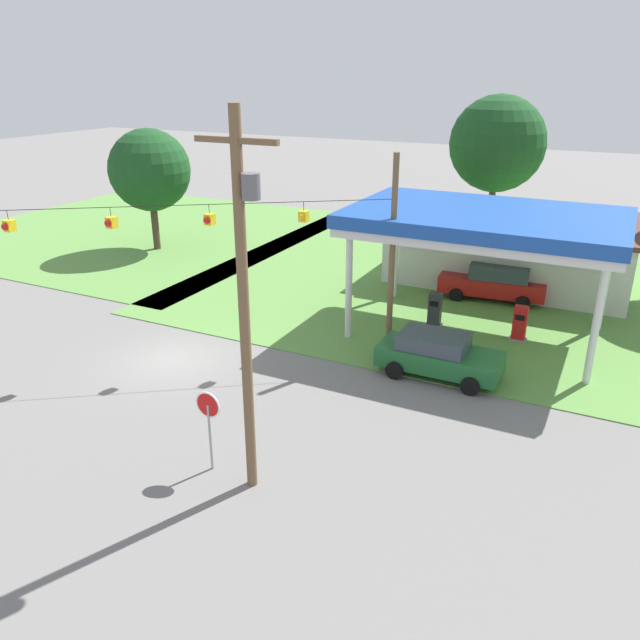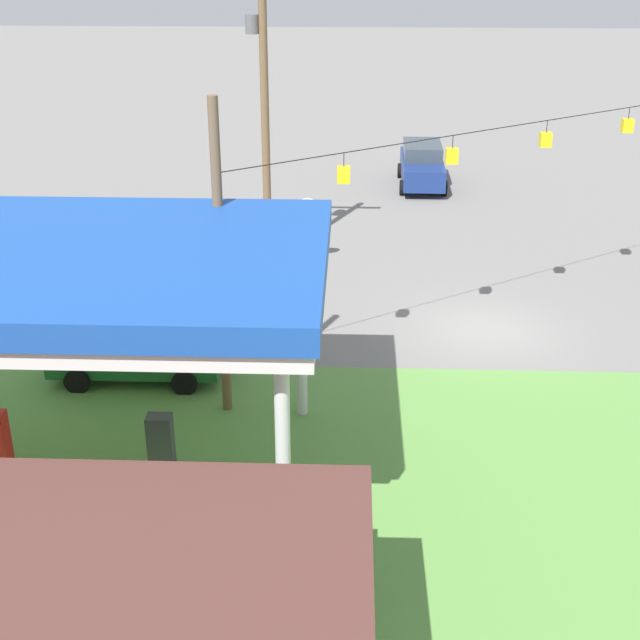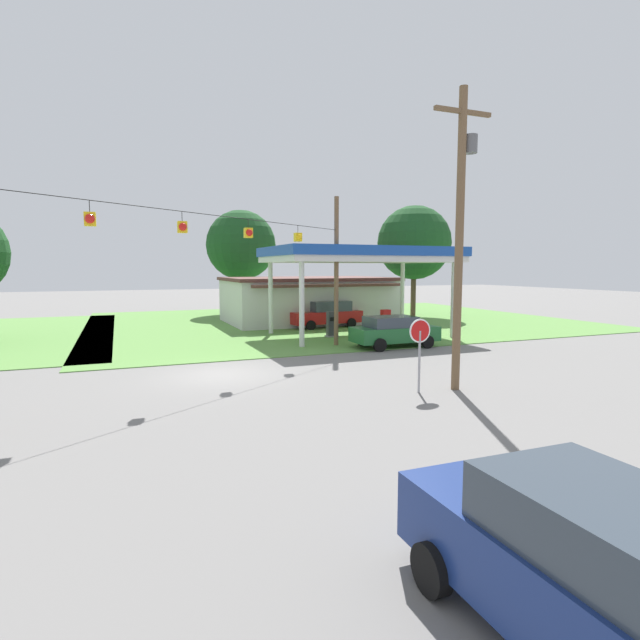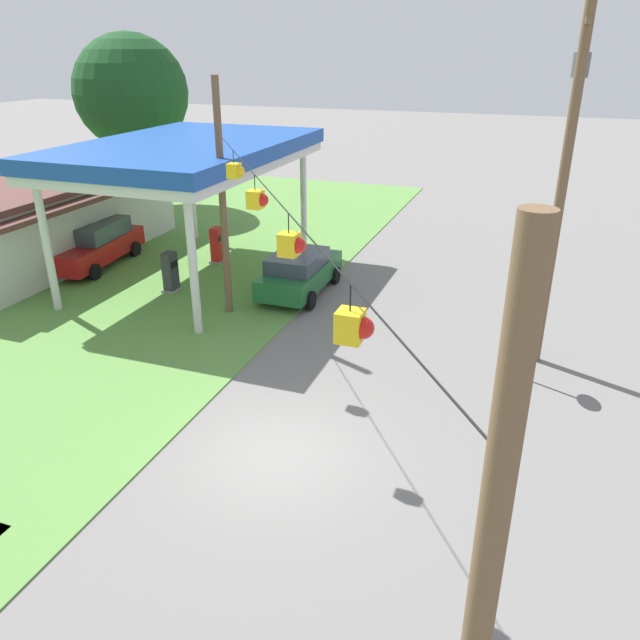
{
  "view_description": "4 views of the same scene",
  "coord_description": "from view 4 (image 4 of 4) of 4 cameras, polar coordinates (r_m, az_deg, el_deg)",
  "views": [
    {
      "loc": [
        15.21,
        -17.51,
        10.76
      ],
      "look_at": [
        5.0,
        2.99,
        1.53
      ],
      "focal_mm": 35.0,
      "sensor_mm": 36.0,
      "label": 1
    },
    {
      "loc": [
        4.07,
        24.62,
        11.5
      ],
      "look_at": [
        4.92,
        2.41,
        1.36
      ],
      "focal_mm": 50.0,
      "sensor_mm": 36.0,
      "label": 2
    },
    {
      "loc": [
        -3.61,
        -19.35,
        4.2
      ],
      "look_at": [
        5.42,
        2.97,
        1.66
      ],
      "focal_mm": 28.0,
      "sensor_mm": 36.0,
      "label": 3
    },
    {
      "loc": [
        -10.94,
        -5.03,
        8.78
      ],
      "look_at": [
        4.93,
        0.75,
        1.27
      ],
      "focal_mm": 35.0,
      "sensor_mm": 36.0,
      "label": 4
    }
  ],
  "objects": [
    {
      "name": "utility_pole_main",
      "position": [
        18.33,
        21.43,
        12.48
      ],
      "size": [
        2.2,
        0.44,
        10.08
      ],
      "color": "brown",
      "rests_on": "ground"
    },
    {
      "name": "stop_sign_roadside",
      "position": [
        18.0,
        19.33,
        -0.22
      ],
      "size": [
        0.8,
        0.08,
        2.5
      ],
      "rotation": [
        0.0,
        0.0,
        3.14
      ],
      "color": "#99999E",
      "rests_on": "ground"
    },
    {
      "name": "car_at_pumps_front",
      "position": [
        23.67,
        -1.88,
        4.45
      ],
      "size": [
        4.56,
        2.12,
        1.65
      ],
      "rotation": [
        0.0,
        0.0,
        0.0
      ],
      "color": "#1E602D",
      "rests_on": "ground"
    },
    {
      "name": "fuel_pump_far",
      "position": [
        27.52,
        -9.38,
        6.67
      ],
      "size": [
        0.71,
        0.56,
        1.56
      ],
      "color": "gray",
      "rests_on": "ground"
    },
    {
      "name": "ground_plane",
      "position": [
        14.9,
        -3.87,
        -12.19
      ],
      "size": [
        160.0,
        160.0,
        0.0
      ],
      "primitive_type": "plane",
      "color": "slate"
    },
    {
      "name": "fuel_pump_near",
      "position": [
        24.54,
        -13.51,
        4.18
      ],
      "size": [
        0.71,
        0.56,
        1.56
      ],
      "color": "gray",
      "rests_on": "ground"
    },
    {
      "name": "tree_far_back",
      "position": [
        38.13,
        -16.89,
        19.28
      ],
      "size": [
        6.25,
        6.25,
        9.42
      ],
      "color": "#4C3828",
      "rests_on": "ground"
    },
    {
      "name": "gas_station_canopy",
      "position": [
        25.04,
        -12.12,
        14.56
      ],
      "size": [
        11.0,
        7.16,
        5.4
      ],
      "color": "silver",
      "rests_on": "ground"
    },
    {
      "name": "grass_verge_station_corner",
      "position": [
        32.81,
        -22.58,
        6.64
      ],
      "size": [
        36.0,
        28.0,
        0.04
      ],
      "primitive_type": "cube",
      "color": "#5B8E42",
      "rests_on": "ground"
    },
    {
      "name": "signal_span_gantry",
      "position": [
        12.83,
        -4.35,
        3.62
      ],
      "size": [
        14.59,
        10.24,
        7.91
      ],
      "color": "brown",
      "rests_on": "ground"
    },
    {
      "name": "car_at_pumps_rear",
      "position": [
        28.43,
        -19.86,
        6.57
      ],
      "size": [
        5.3,
        2.48,
        1.86
      ],
      "rotation": [
        0.0,
        0.0,
        3.24
      ],
      "color": "#AD1414",
      "rests_on": "ground"
    },
    {
      "name": "gas_station_store",
      "position": [
        30.88,
        -25.66,
        8.45
      ],
      "size": [
        12.41,
        8.69,
        3.45
      ],
      "color": "silver",
      "rests_on": "ground"
    }
  ]
}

